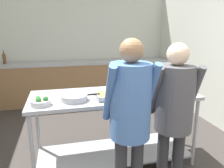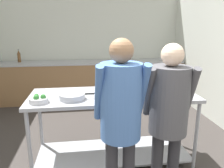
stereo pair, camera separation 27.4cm
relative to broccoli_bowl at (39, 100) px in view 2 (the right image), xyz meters
The scene contains 11 objects.
wall_rear 3.26m from the broccoli_bowl, 77.22° to the left, with size 4.41×0.06×2.65m.
back_counter 2.92m from the broccoli_bowl, 75.61° to the left, with size 4.25×0.65×0.94m.
serving_counter 0.93m from the broccoli_bowl, 13.91° to the left, with size 2.01×0.76×0.92m.
broccoli_bowl is the anchor object (origin of this frame).
sauce_pan 0.36m from the broccoli_bowl, 11.44° to the left, with size 0.43×0.29×0.07m.
serving_tray_roast 0.81m from the broccoli_bowl, ahead, with size 0.40×0.26×0.05m.
serving_tray_vegetables 1.32m from the broccoli_bowl, 15.33° to the left, with size 0.48×0.29×0.05m.
plate_stack 1.70m from the broccoli_bowl, 10.77° to the left, with size 0.24×0.24×0.06m.
guest_serving_left 0.97m from the broccoli_bowl, 33.22° to the right, with size 0.47×0.37×1.64m.
guest_serving_right 1.36m from the broccoli_bowl, 18.94° to the right, with size 0.50×0.37×1.58m.
water_bottle 3.04m from the broccoli_bowl, 108.24° to the left, with size 0.07×0.07×0.29m.
Camera 2 is at (-0.23, -1.19, 1.72)m, focal length 35.00 mm.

